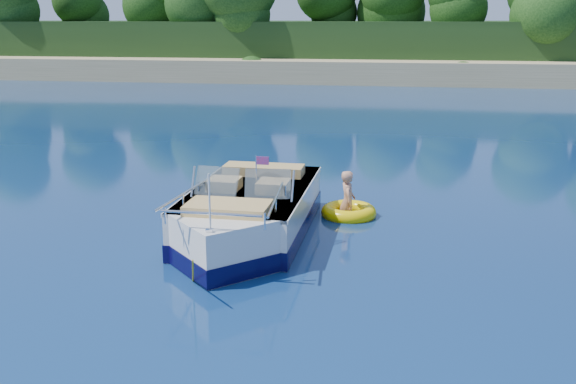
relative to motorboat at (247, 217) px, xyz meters
name	(u,v)px	position (x,y,z in m)	size (l,w,h in m)	color
ground	(172,323)	(-0.24, -3.79, -0.40)	(160.00, 160.00, 0.00)	#091942
shoreline	(367,50)	(-0.24, 59.99, 0.57)	(170.00, 59.00, 6.00)	#978657
treeline	(356,0)	(-0.20, 37.23, 5.14)	(150.00, 7.12, 8.19)	#301E10
motorboat	(247,217)	(0.00, 0.00, 0.00)	(2.32, 6.26, 2.08)	silver
tow_tube	(349,212)	(1.87, 1.74, -0.32)	(1.39, 1.39, 0.32)	yellow
boy	(347,216)	(1.83, 1.74, -0.40)	(0.52, 0.34, 1.44)	tan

